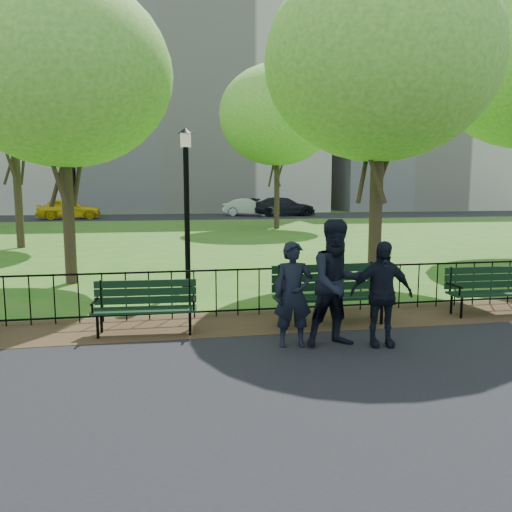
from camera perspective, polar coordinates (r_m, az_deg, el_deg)
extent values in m
plane|color=#2C6C1C|center=(7.66, 7.70, -10.25)|extent=(120.00, 120.00, 0.00)
cube|color=black|center=(4.82, 21.39, -22.06)|extent=(60.00, 9.20, 0.01)
cube|color=#352415|center=(9.03, 4.73, -7.31)|extent=(60.00, 1.60, 0.01)
cube|color=black|center=(42.04, -7.32, 4.49)|extent=(70.00, 9.00, 0.01)
cylinder|color=black|center=(9.32, 3.98, -1.38)|extent=(24.00, 0.04, 0.04)
cylinder|color=black|center=(9.47, 3.94, -5.92)|extent=(24.00, 0.04, 0.04)
cylinder|color=black|center=(9.40, 3.96, -3.97)|extent=(0.02, 0.02, 0.90)
cube|color=beige|center=(56.51, -6.23, 20.64)|extent=(24.00, 15.00, 30.00)
cube|color=beige|center=(62.53, 17.32, 16.29)|extent=(20.00, 15.00, 24.00)
cube|color=black|center=(8.73, 8.58, -4.67)|extent=(1.98, 0.56, 0.04)
cube|color=black|center=(8.92, 8.00, -1.91)|extent=(1.97, 0.08, 0.49)
cylinder|color=black|center=(8.35, 3.45, -6.90)|extent=(0.05, 0.05, 0.49)
cylinder|color=black|center=(8.94, 14.16, -6.15)|extent=(0.05, 0.05, 0.49)
cylinder|color=black|center=(8.72, 2.78, -6.26)|extent=(0.05, 0.05, 0.49)
cylinder|color=black|center=(9.28, 13.11, -5.60)|extent=(0.05, 0.05, 0.49)
cylinder|color=black|center=(8.42, 2.63, -3.68)|extent=(0.06, 0.61, 0.04)
cylinder|color=black|center=(9.05, 14.16, -3.10)|extent=(0.06, 0.61, 0.04)
ellipsoid|color=black|center=(8.33, 3.50, -3.50)|extent=(0.40, 0.29, 0.44)
cube|color=black|center=(8.26, -12.58, -6.05)|extent=(1.68, 0.53, 0.04)
cube|color=black|center=(8.43, -12.50, -3.57)|extent=(1.65, 0.13, 0.41)
cylinder|color=black|center=(8.25, -17.65, -7.73)|extent=(0.05, 0.05, 0.41)
cylinder|color=black|center=(8.12, -7.56, -7.68)|extent=(0.05, 0.05, 0.41)
cylinder|color=black|center=(8.57, -17.25, -7.14)|extent=(0.05, 0.05, 0.41)
cylinder|color=black|center=(8.44, -7.55, -7.09)|extent=(0.05, 0.05, 0.41)
cylinder|color=black|center=(8.34, -17.99, -4.95)|extent=(0.07, 0.52, 0.04)
cylinder|color=black|center=(8.19, -7.15, -4.86)|extent=(0.07, 0.52, 0.04)
cube|color=black|center=(10.29, 25.50, -3.85)|extent=(1.71, 0.49, 0.04)
cube|color=black|center=(10.43, 24.85, -1.85)|extent=(1.69, 0.08, 0.42)
cylinder|color=black|center=(9.79, 22.43, -5.50)|extent=(0.05, 0.05, 0.42)
cylinder|color=black|center=(10.08, 21.43, -5.09)|extent=(0.05, 0.05, 0.42)
cylinder|color=black|center=(9.83, 21.70, -3.15)|extent=(0.05, 0.53, 0.04)
cylinder|color=black|center=(11.76, -7.75, -3.46)|extent=(0.29, 0.29, 0.17)
cylinder|color=black|center=(11.56, -7.89, 4.23)|extent=(0.12, 0.12, 3.32)
cube|color=beige|center=(11.59, -8.06, 12.98)|extent=(0.23, 0.23, 0.31)
cone|color=black|center=(11.61, -8.08, 14.00)|extent=(0.33, 0.33, 0.12)
cylinder|color=#2D2116|center=(13.13, -20.60, 3.76)|extent=(0.29, 0.29, 3.11)
ellipsoid|color=green|center=(13.39, -21.36, 18.95)|extent=(5.24, 5.24, 4.45)
cylinder|color=#2D2116|center=(12.58, 13.50, 4.22)|extent=(0.31, 0.31, 3.26)
ellipsoid|color=green|center=(12.90, 14.05, 20.79)|extent=(5.49, 5.49, 4.66)
cylinder|color=#2D2116|center=(21.89, -25.55, 6.16)|extent=(0.29, 0.29, 4.07)
ellipsoid|color=green|center=(22.31, -26.27, 18.04)|extent=(6.85, 6.85, 5.82)
cylinder|color=#2D2116|center=(29.36, 2.40, 7.04)|extent=(0.31, 0.31, 3.98)
ellipsoid|color=green|center=(29.64, 2.45, 15.78)|extent=(6.71, 6.71, 5.70)
imported|color=black|center=(7.42, 4.28, -4.41)|extent=(0.61, 0.44, 1.57)
imported|color=black|center=(7.49, 9.29, -3.10)|extent=(0.97, 0.58, 1.90)
imported|color=black|center=(7.66, 14.14, -4.19)|extent=(0.97, 0.51, 1.58)
imported|color=yellow|center=(40.76, -20.63, 5.08)|extent=(4.90, 2.63, 1.58)
imported|color=#A9ACB0|center=(42.47, -0.66, 5.60)|extent=(4.76, 3.03, 1.48)
imported|color=black|center=(42.69, 3.21, 5.66)|extent=(5.55, 2.54, 1.57)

